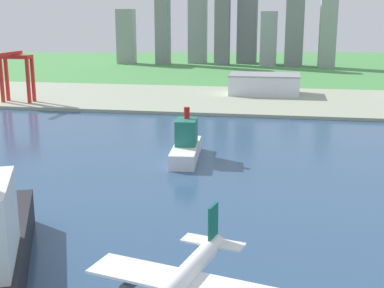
# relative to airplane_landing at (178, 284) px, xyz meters

# --- Properties ---
(ground_plane) EXTENTS (2400.00, 2400.00, 0.00)m
(ground_plane) POSITION_rel_airplane_landing_xyz_m (-32.09, 152.50, -23.16)
(ground_plane) COLOR #478D48
(water_bay) EXTENTS (840.00, 360.00, 0.15)m
(water_bay) POSITION_rel_airplane_landing_xyz_m (-32.09, 92.50, -23.08)
(water_bay) COLOR #2D4C70
(water_bay) RESTS_ON ground
(industrial_pier) EXTENTS (840.00, 140.00, 2.50)m
(industrial_pier) POSITION_rel_airplane_landing_xyz_m (-32.09, 342.50, -21.91)
(industrial_pier) COLOR #99A18A
(industrial_pier) RESTS_ON ground
(airplane_landing) EXTENTS (36.11, 40.69, 12.17)m
(airplane_landing) POSITION_rel_airplane_landing_xyz_m (0.00, 0.00, 0.00)
(airplane_landing) COLOR white
(ferry_boat) EXTENTS (15.21, 42.74, 24.80)m
(ferry_boat) POSITION_rel_airplane_landing_xyz_m (-29.65, 161.24, -16.07)
(ferry_boat) COLOR white
(ferry_boat) RESTS_ON water_bay
(port_crane_red) EXTENTS (24.47, 35.93, 38.97)m
(port_crane_red) POSITION_rel_airplane_landing_xyz_m (-188.44, 292.97, 7.19)
(port_crane_red) COLOR red
(port_crane_red) RESTS_ON industrial_pier
(warehouse_main) EXTENTS (59.50, 39.68, 17.06)m
(warehouse_main) POSITION_rel_airplane_landing_xyz_m (-1.42, 371.12, -12.10)
(warehouse_main) COLOR silver
(warehouse_main) RESTS_ON industrial_pier
(distant_skyline) EXTENTS (305.08, 75.39, 152.05)m
(distant_skyline) POSITION_rel_airplane_landing_xyz_m (-60.10, 674.30, 38.60)
(distant_skyline) COLOR gray
(distant_skyline) RESTS_ON ground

